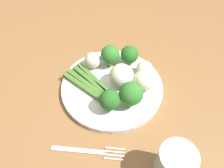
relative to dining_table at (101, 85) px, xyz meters
name	(u,v)px	position (x,y,z in m)	size (l,w,h in m)	color
ground_plane	(105,158)	(0.00, 0.00, -0.65)	(6.00, 6.00, 0.02)	gray
dining_table	(101,85)	(0.00, 0.00, 0.00)	(1.48, 0.96, 0.73)	olive
plate	(112,87)	(0.07, 0.05, 0.10)	(0.27, 0.27, 0.01)	white
asparagus_bundle	(90,84)	(0.09, -0.01, 0.11)	(0.13, 0.16, 0.01)	#47752D
broccoli_near_center	(130,55)	(-0.01, 0.08, 0.14)	(0.05, 0.05, 0.06)	#568E33
broccoli_back	(110,55)	(0.00, 0.03, 0.14)	(0.05, 0.05, 0.07)	#609E3D
broccoli_front_left	(131,94)	(0.12, 0.11, 0.15)	(0.06, 0.06, 0.07)	#609E3D
broccoli_back_right	(110,100)	(0.15, 0.06, 0.14)	(0.05, 0.05, 0.06)	#568E33
cauliflower_edge	(121,76)	(0.06, 0.07, 0.14)	(0.06, 0.06, 0.06)	white
cauliflower_mid	(144,81)	(0.07, 0.13, 0.13)	(0.06, 0.06, 0.06)	beige
cauliflower_near_fork	(144,69)	(0.02, 0.13, 0.13)	(0.05, 0.05, 0.05)	beige
cauliflower_front	(93,60)	(0.02, -0.02, 0.13)	(0.05, 0.05, 0.05)	beige
fork	(89,151)	(0.26, 0.03, 0.09)	(0.03, 0.17, 0.00)	silver
water_glass	(174,165)	(0.27, 0.21, 0.14)	(0.07, 0.07, 0.10)	silver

